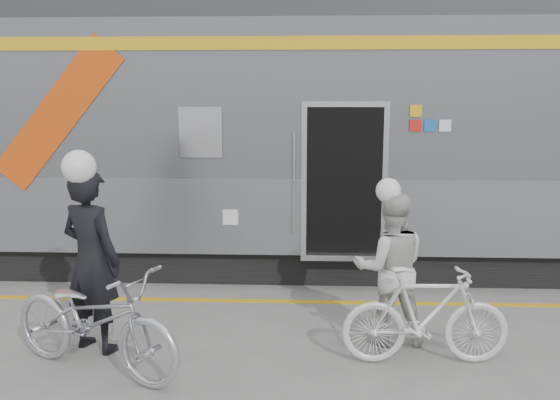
# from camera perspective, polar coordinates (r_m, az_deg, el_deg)

# --- Properties ---
(ground) EXTENTS (90.00, 90.00, 0.00)m
(ground) POSITION_cam_1_polar(r_m,az_deg,el_deg) (6.16, 1.81, -16.62)
(ground) COLOR slate
(ground) RESTS_ON ground
(train) EXTENTS (24.00, 3.17, 4.10)m
(train) POSITION_cam_1_polar(r_m,az_deg,el_deg) (9.86, -7.19, 5.90)
(train) COLOR black
(train) RESTS_ON ground
(safety_strip) EXTENTS (24.00, 0.12, 0.01)m
(safety_strip) POSITION_cam_1_polar(r_m,az_deg,el_deg) (8.13, 2.02, -9.75)
(safety_strip) COLOR gold
(safety_strip) RESTS_ON ground
(man) EXTENTS (0.87, 0.75, 2.02)m
(man) POSITION_cam_1_polar(r_m,az_deg,el_deg) (6.72, -17.70, -5.55)
(man) COLOR black
(man) RESTS_ON ground
(bicycle_left) EXTENTS (2.23, 1.56, 1.11)m
(bicycle_left) POSITION_cam_1_polar(r_m,az_deg,el_deg) (6.30, -17.48, -10.93)
(bicycle_left) COLOR #B5B7BE
(bicycle_left) RESTS_ON ground
(woman) EXTENTS (0.86, 0.68, 1.72)m
(woman) POSITION_cam_1_polar(r_m,az_deg,el_deg) (6.76, 10.56, -6.47)
(woman) COLOR beige
(woman) RESTS_ON ground
(bicycle_right) EXTENTS (1.75, 0.56, 1.04)m
(bicycle_right) POSITION_cam_1_polar(r_m,az_deg,el_deg) (6.40, 13.85, -10.75)
(bicycle_right) COLOR silver
(bicycle_right) RESTS_ON ground
(helmet_man) EXTENTS (0.35, 0.35, 0.35)m
(helmet_man) POSITION_cam_1_polar(r_m,az_deg,el_deg) (6.51, -18.27, 4.53)
(helmet_man) COLOR white
(helmet_man) RESTS_ON man
(helmet_woman) EXTENTS (0.28, 0.28, 0.28)m
(helmet_woman) POSITION_cam_1_polar(r_m,az_deg,el_deg) (6.54, 10.84, 1.92)
(helmet_woman) COLOR white
(helmet_woman) RESTS_ON woman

